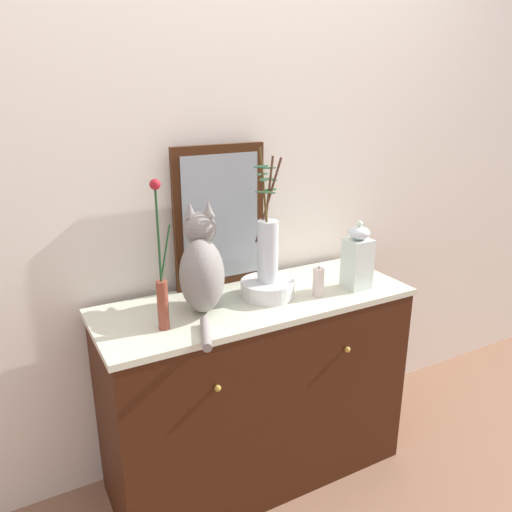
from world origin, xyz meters
TOP-DOWN VIEW (x-y plane):
  - ground_plane at (0.00, 0.00)m, footprint 6.00×6.00m
  - wall_back at (0.00, 0.31)m, footprint 4.40×0.08m
  - sideboard at (0.00, -0.00)m, footprint 1.27×0.49m
  - mirror_leaning at (-0.05, 0.21)m, footprint 0.40×0.03m
  - cat_sitting at (-0.22, 0.01)m, footprint 0.25×0.46m
  - vase_slim_green at (-0.40, -0.07)m, footprint 0.06×0.04m
  - bowl_porcelain at (0.05, 0.00)m, footprint 0.22×0.22m
  - vase_glass_clear at (0.05, 0.00)m, footprint 0.17×0.18m
  - jar_lidded_porcelain at (0.43, -0.09)m, footprint 0.10×0.10m
  - candle_pillar at (0.23, -0.09)m, footprint 0.05×0.05m

SIDE VIEW (x-z plane):
  - ground_plane at x=0.00m, z-range 0.00..0.00m
  - sideboard at x=0.00m, z-range 0.00..0.84m
  - bowl_porcelain at x=0.05m, z-range 0.84..0.91m
  - candle_pillar at x=0.23m, z-range 0.83..0.96m
  - jar_lidded_porcelain at x=0.43m, z-range 0.82..1.11m
  - cat_sitting at x=-0.22m, z-range 0.80..1.20m
  - vase_slim_green at x=-0.40m, z-range 0.74..1.27m
  - vase_glass_clear at x=0.05m, z-range 0.79..1.32m
  - mirror_leaning at x=-0.05m, z-range 0.84..1.42m
  - wall_back at x=0.00m, z-range 0.00..2.60m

